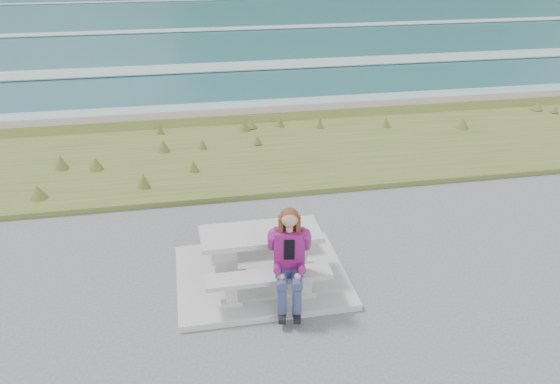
{
  "coord_description": "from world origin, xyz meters",
  "views": [
    {
      "loc": [
        -1.04,
        -7.0,
        4.96
      ],
      "look_at": [
        0.52,
        1.2,
        0.89
      ],
      "focal_mm": 35.0,
      "sensor_mm": 36.0,
      "label": 1
    }
  ],
  "objects_px": {
    "picnic_table": "(261,241)",
    "bench_landward": "(269,281)",
    "seated_woman": "(289,273)",
    "bench_seaward": "(254,232)"
  },
  "relations": [
    {
      "from": "picnic_table",
      "to": "bench_seaward",
      "type": "height_order",
      "value": "picnic_table"
    },
    {
      "from": "bench_landward",
      "to": "bench_seaward",
      "type": "bearing_deg",
      "value": 90.0
    },
    {
      "from": "bench_landward",
      "to": "bench_seaward",
      "type": "height_order",
      "value": "same"
    },
    {
      "from": "bench_seaward",
      "to": "seated_woman",
      "type": "relative_size",
      "value": 1.23
    },
    {
      "from": "bench_landward",
      "to": "bench_seaward",
      "type": "relative_size",
      "value": 1.0
    },
    {
      "from": "picnic_table",
      "to": "seated_woman",
      "type": "relative_size",
      "value": 1.23
    },
    {
      "from": "bench_landward",
      "to": "seated_woman",
      "type": "xyz_separation_m",
      "value": [
        0.27,
        -0.14,
        0.19
      ]
    },
    {
      "from": "picnic_table",
      "to": "bench_landward",
      "type": "xyz_separation_m",
      "value": [
        0.0,
        -0.7,
        -0.23
      ]
    },
    {
      "from": "picnic_table",
      "to": "bench_landward",
      "type": "height_order",
      "value": "picnic_table"
    },
    {
      "from": "picnic_table",
      "to": "bench_landward",
      "type": "bearing_deg",
      "value": -90.0
    }
  ]
}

